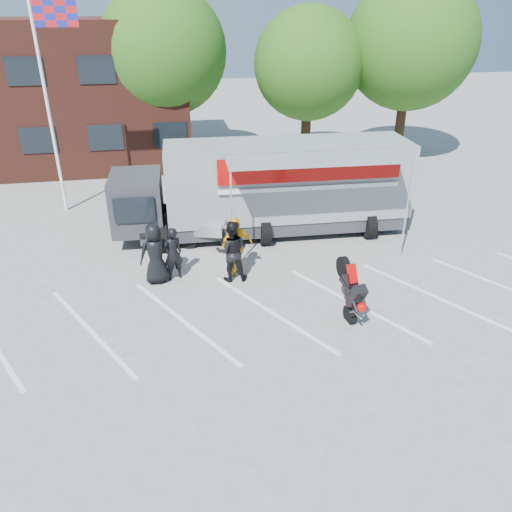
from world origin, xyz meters
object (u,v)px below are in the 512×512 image
object	(u,v)px
spectator_leather_c	(231,251)
spectator_hivis	(236,247)
stunt_bike_rider	(340,311)
parked_motorcycle	(210,249)
spectator_leather_a	(155,253)
flagpole	(51,81)
tree_mid	(309,64)
spectator_leather_b	(173,254)
tree_left	(163,51)
transporter_truck	(273,232)
tree_right	(410,43)

from	to	relation	value
spectator_leather_c	spectator_hivis	xyz separation A→B (m)	(0.19, 0.30, -0.01)
stunt_bike_rider	parked_motorcycle	bearing A→B (deg)	118.03
stunt_bike_rider	spectator_leather_a	size ratio (longest dim) A/B	0.96
flagpole	spectator_hivis	world-z (taller)	flagpole
tree_mid	spectator_leather_b	distance (m)	14.33
tree_mid	spectator_leather_c	bearing A→B (deg)	-115.05
stunt_bike_rider	flagpole	bearing A→B (deg)	125.13
tree_left	transporter_truck	distance (m)	11.69
spectator_leather_b	tree_right	bearing A→B (deg)	-158.55
tree_mid	stunt_bike_rider	size ratio (longest dim) A/B	4.21
spectator_leather_a	spectator_leather_c	xyz separation A→B (m)	(2.24, -0.26, 0.01)
stunt_bike_rider	spectator_hivis	distance (m)	3.74
spectator_hivis	tree_mid	bearing A→B (deg)	-134.73
tree_right	spectator_leather_c	world-z (taller)	tree_right
spectator_hivis	transporter_truck	bearing A→B (deg)	-141.08
tree_left	spectator_leather_c	size ratio (longest dim) A/B	4.51
spectator_leather_c	spectator_hivis	bearing A→B (deg)	-119.39
tree_mid	tree_right	bearing A→B (deg)	-5.71
tree_left	tree_mid	world-z (taller)	tree_left
flagpole	spectator_leather_a	world-z (taller)	flagpole
tree_mid	tree_right	size ratio (longest dim) A/B	0.84
flagpole	tree_right	world-z (taller)	tree_right
spectator_leather_c	spectator_leather_b	bearing A→B (deg)	-8.15
transporter_truck	spectator_leather_c	bearing A→B (deg)	-119.55
flagpole	transporter_truck	bearing A→B (deg)	-25.89
transporter_truck	spectator_leather_b	world-z (taller)	spectator_leather_b
flagpole	spectator_leather_b	distance (m)	8.76
flagpole	tree_mid	xyz separation A→B (m)	(11.24, 5.00, -0.11)
flagpole	parked_motorcycle	bearing A→B (deg)	-42.49
spectator_leather_b	spectator_hivis	distance (m)	1.93
tree_right	tree_mid	bearing A→B (deg)	174.29
flagpole	spectator_leather_c	world-z (taller)	flagpole
spectator_leather_a	spectator_hivis	size ratio (longest dim) A/B	1.00
flagpole	spectator_leather_a	size ratio (longest dim) A/B	4.20
tree_mid	tree_right	world-z (taller)	tree_right
transporter_truck	spectator_leather_b	distance (m)	4.80
spectator_hivis	parked_motorcycle	bearing A→B (deg)	-91.23
spectator_leather_a	stunt_bike_rider	bearing A→B (deg)	140.41
stunt_bike_rider	spectator_leather_c	size ratio (longest dim) A/B	0.95
spectator_hivis	spectator_leather_c	bearing A→B (deg)	37.03
flagpole	transporter_truck	distance (m)	9.88
tree_right	parked_motorcycle	world-z (taller)	tree_right
tree_right	spectator_hivis	xyz separation A→B (m)	(-10.40, -11.18, -4.92)
stunt_bike_rider	spectator_leather_c	world-z (taller)	spectator_leather_c
tree_mid	stunt_bike_rider	world-z (taller)	tree_mid
stunt_bike_rider	spectator_leather_c	distance (m)	3.68
tree_mid	parked_motorcycle	xyz separation A→B (m)	(-6.06, -9.75, -4.94)
tree_left	parked_motorcycle	size ratio (longest dim) A/B	3.84
parked_motorcycle	spectator_leather_a	bearing A→B (deg)	154.15
flagpole	tree_right	size ratio (longest dim) A/B	0.88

